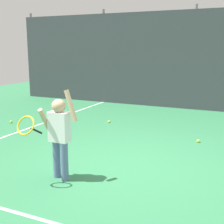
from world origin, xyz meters
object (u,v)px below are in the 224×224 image
(tennis_ball_5, at_px, (11,122))
(tennis_ball_6, at_px, (109,122))
(tennis_player, at_px, (58,132))
(tennis_ball_2, at_px, (198,141))

(tennis_ball_5, height_order, tennis_ball_6, same)
(tennis_player, height_order, tennis_ball_2, tennis_player)
(tennis_ball_2, height_order, tennis_ball_5, same)
(tennis_player, bearing_deg, tennis_ball_2, 59.99)
(tennis_player, bearing_deg, tennis_ball_6, 103.50)
(tennis_player, height_order, tennis_ball_6, tennis_player)
(tennis_player, relative_size, tennis_ball_5, 20.46)
(tennis_player, distance_m, tennis_ball_6, 3.63)
(tennis_ball_2, distance_m, tennis_ball_6, 2.51)
(tennis_player, xyz_separation_m, tennis_ball_6, (-0.84, 3.46, -0.69))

